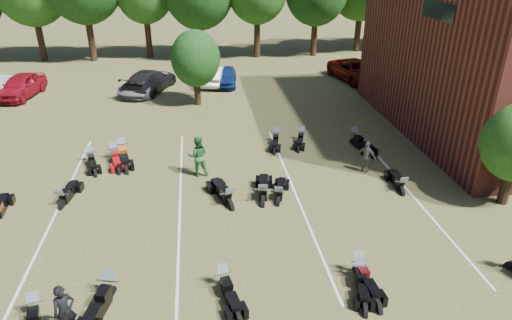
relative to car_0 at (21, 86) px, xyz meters
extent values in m
plane|color=brown|center=(14.20, -18.74, -0.80)|extent=(160.00, 160.00, 0.00)
imported|color=maroon|center=(0.00, 0.00, 0.00)|extent=(2.71, 4.99, 1.61)
imported|color=silver|center=(-1.84, 1.17, -0.10)|extent=(3.03, 4.55, 1.42)
imported|color=gray|center=(8.44, -0.14, -0.12)|extent=(3.84, 5.43, 1.37)
imported|color=black|center=(8.81, 0.24, -0.02)|extent=(4.11, 5.84, 1.57)
imported|color=navy|center=(14.37, 1.01, -0.13)|extent=(2.02, 4.14, 1.36)
imported|color=#B8B9B4|center=(13.54, 1.36, -0.09)|extent=(2.39, 4.54, 1.42)
imported|color=#5B0A05|center=(24.58, 0.89, -0.03)|extent=(3.68, 6.02, 1.56)
imported|color=#333338|center=(29.19, 0.55, -0.12)|extent=(3.27, 5.10, 1.38)
imported|color=black|center=(8.24, -22.74, 0.03)|extent=(0.73, 0.65, 1.67)
imported|color=#276933|center=(12.06, -13.50, 0.17)|extent=(0.96, 0.75, 1.96)
imported|color=#5E5B50|center=(19.94, -14.26, -0.01)|extent=(0.91, 0.95, 1.58)
cube|color=black|center=(23.67, -11.74, 6.20)|extent=(0.06, 3.00, 0.80)
cylinder|color=black|center=(-1.80, 10.26, 1.24)|extent=(0.58, 0.58, 4.08)
cylinder|color=black|center=(3.20, 10.26, 1.24)|extent=(0.57, 0.58, 4.08)
cylinder|color=black|center=(8.20, 10.26, 1.24)|extent=(0.57, 0.58, 4.08)
cylinder|color=black|center=(13.20, 10.26, 1.24)|extent=(0.58, 0.58, 4.08)
cylinder|color=black|center=(18.20, 10.26, 1.24)|extent=(0.57, 0.58, 4.08)
cylinder|color=black|center=(23.20, 10.26, 1.24)|extent=(0.57, 0.58, 4.08)
cylinder|color=black|center=(28.20, 10.26, 1.24)|extent=(0.57, 0.58, 4.08)
cylinder|color=black|center=(33.20, 10.26, 1.24)|extent=(0.58, 0.58, 4.08)
cylinder|color=black|center=(38.20, 10.26, 1.24)|extent=(0.58, 0.58, 4.08)
cylinder|color=black|center=(24.70, -17.74, 0.05)|extent=(0.24, 0.24, 1.71)
cylinder|color=black|center=(12.20, -3.24, 0.15)|extent=(0.24, 0.24, 1.90)
sphere|color=#1E4C19|center=(12.20, -3.24, 2.30)|extent=(3.20, 3.20, 3.20)
cube|color=silver|center=(6.20, -15.74, -0.80)|extent=(0.10, 14.00, 0.01)
cube|color=silver|center=(11.20, -15.74, -0.80)|extent=(0.10, 14.00, 0.01)
cube|color=silver|center=(16.20, -15.74, -0.80)|extent=(0.10, 14.00, 0.01)
cube|color=silver|center=(21.20, -15.74, -0.80)|extent=(0.10, 14.00, 0.01)
camera|label=1|loc=(12.21, -32.78, 9.25)|focal=32.00mm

